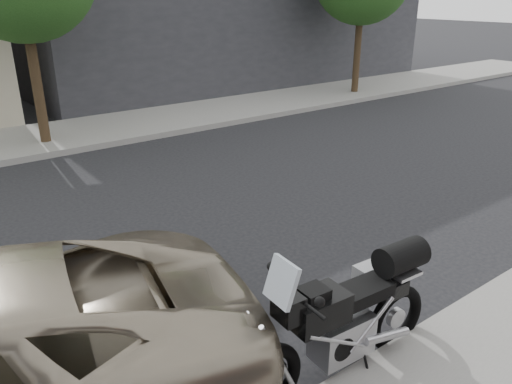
# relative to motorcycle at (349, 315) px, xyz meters

# --- Properties ---
(ground) EXTENTS (120.00, 120.00, 0.00)m
(ground) POSITION_rel_motorcycle_xyz_m (-1.84, -3.88, -0.65)
(ground) COLOR black
(ground) RESTS_ON ground
(far_sidewalk) EXTENTS (44.00, 3.00, 0.15)m
(far_sidewalk) POSITION_rel_motorcycle_xyz_m (-1.84, -10.38, -0.58)
(far_sidewalk) COLOR gray
(far_sidewalk) RESTS_ON ground
(motorcycle) EXTENTS (2.40, 0.77, 1.52)m
(motorcycle) POSITION_rel_motorcycle_xyz_m (0.00, 0.00, 0.00)
(motorcycle) COLOR black
(motorcycle) RESTS_ON ground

